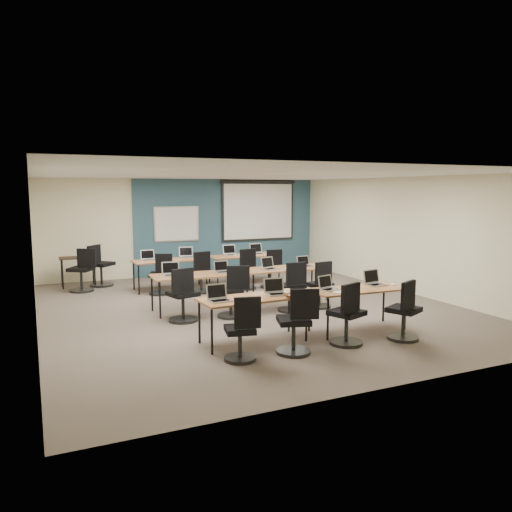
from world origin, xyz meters
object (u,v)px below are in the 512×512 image
whiteboard (177,224)px  laptop_3 (374,281)px  laptop_9 (187,255)px  task_chair_11 (271,272)px  utility_table (78,261)px  task_chair_4 (183,299)px  task_chair_2 (347,319)px  laptop_2 (328,286)px  training_table_back_left (170,262)px  task_chair_10 (246,272)px  task_chair_1 (296,327)px  task_chair_8 (160,278)px  projector_screen (258,207)px  task_chair_0 (242,335)px  task_chair_5 (233,296)px  training_table_front_left (253,300)px  laptop_5 (222,270)px  laptop_7 (305,264)px  task_chair_9 (201,276)px  task_chair_7 (320,289)px  laptop_0 (219,297)px  training_table_mid_right (285,270)px  laptop_6 (269,266)px  laptop_10 (230,252)px  training_table_back_right (244,257)px  laptop_1 (276,290)px  spare_chair_a (100,269)px  laptop_11 (257,251)px  laptop_8 (148,258)px  task_chair_3 (405,315)px  task_chair_6 (292,291)px  training_table_mid_left (200,276)px  spare_chair_b (83,274)px

whiteboard → laptop_3: 6.80m
laptop_9 → task_chair_11: bearing=-17.4°
utility_table → task_chair_4: bearing=-70.0°
task_chair_2 → laptop_2: bearing=61.0°
training_table_back_left → task_chair_10: size_ratio=1.75×
task_chair_1 → utility_table: task_chair_1 is taller
task_chair_8 → task_chair_4: bearing=-69.5°
task_chair_1 → laptop_3: task_chair_1 is taller
projector_screen → task_chair_2: 7.65m
whiteboard → task_chair_0: whiteboard is taller
projector_screen → task_chair_2: (-1.82, -7.29, -1.47)m
laptop_3 → task_chair_5: (-2.08, 1.54, -0.38)m
training_table_front_left → task_chair_2: 1.49m
laptop_5 → laptop_7: laptop_5 is taller
task_chair_9 → task_chair_7: bearing=-65.7°
training_table_front_left → laptop_0: bearing=180.0°
training_table_mid_right → laptop_0: bearing=-133.8°
laptop_6 → task_chair_11: bearing=44.8°
laptop_6 → laptop_10: bearing=70.2°
training_table_back_right → laptop_5: (-1.47, -2.33, 0.10)m
laptop_0 → laptop_10: laptop_10 is taller
training_table_back_right → laptop_1: size_ratio=5.40×
task_chair_11 → spare_chair_a: bearing=158.5°
task_chair_7 → task_chair_11: (0.02, 2.32, -0.01)m
task_chair_0 → task_chair_1: 0.84m
training_table_back_left → training_table_back_right: 1.97m
task_chair_9 → laptop_11: (1.81, 0.83, 0.39)m
whiteboard → training_table_mid_right: whiteboard is taller
task_chair_4 → laptop_8: (0.06, 3.14, 0.37)m
task_chair_4 → task_chair_9: (1.11, 2.33, -0.01)m
task_chair_0 → whiteboard: bearing=93.9°
task_chair_4 → laptop_6: 2.26m
task_chair_5 → laptop_7: bearing=41.1°
training_table_front_left → projector_screen: bearing=61.9°
training_table_back_left → utility_table: size_ratio=2.02×
training_table_back_left → task_chair_3: task_chair_3 is taller
laptop_5 → task_chair_5: task_chair_5 is taller
laptop_7 → task_chair_7: bearing=-99.1°
task_chair_8 → training_table_front_left: bearing=-58.7°
task_chair_6 → laptop_7: (0.78, 0.89, 0.37)m
task_chair_3 → utility_table: task_chair_3 is taller
task_chair_2 → laptop_9: 5.74m
training_table_mid_left → task_chair_2: size_ratio=1.89×
task_chair_9 → task_chair_11: (1.76, -0.11, -0.01)m
training_table_back_right → laptop_0: 5.35m
laptop_2 → utility_table: size_ratio=0.35×
whiteboard → task_chair_3: bearing=-77.5°
task_chair_9 → laptop_0: bearing=-115.7°
task_chair_1 → laptop_9: size_ratio=2.93×
training_table_front_left → spare_chair_b: size_ratio=1.64×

